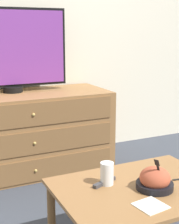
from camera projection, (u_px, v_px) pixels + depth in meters
ground_plane at (10, 159)px, 3.14m from camera, size 12.00×12.00×0.00m
wall_back at (1, 12)px, 2.86m from camera, size 12.00×0.05×2.60m
dresser at (25, 133)px, 2.81m from camera, size 1.39×0.59×0.66m
tv at (11, 49)px, 2.72m from camera, size 0.91×0.16×0.67m
coffee_table at (140, 196)px, 1.73m from camera, size 0.84×0.61×0.38m
takeout_bowl at (155, 180)px, 1.69m from camera, size 0.19×0.19×0.17m
drink_cup at (107, 175)px, 1.74m from camera, size 0.07×0.07×0.12m
napkin at (151, 206)px, 1.53m from camera, size 0.14×0.14×0.00m
remote_control at (104, 182)px, 1.75m from camera, size 0.15×0.08×0.02m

